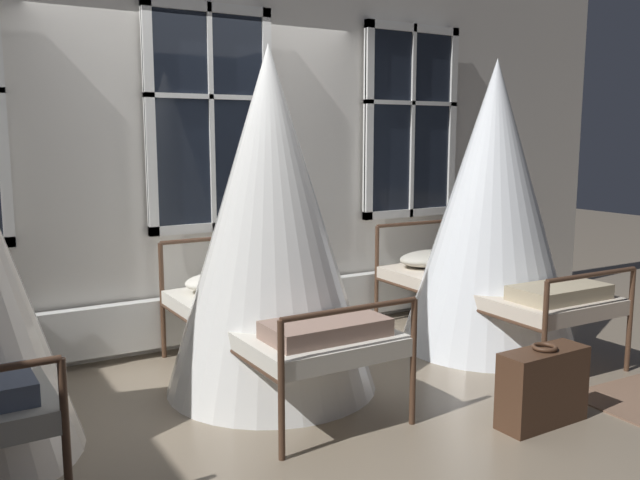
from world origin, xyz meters
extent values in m
plane|color=gray|center=(0.00, 0.00, 0.00)|extent=(21.74, 21.74, 0.00)
cube|color=silver|center=(0.00, 1.19, 1.78)|extent=(8.50, 0.10, 3.56)
cube|color=silver|center=(-1.44, 1.08, 1.75)|extent=(0.07, 0.06, 1.70)
cube|color=black|center=(0.00, 1.08, 1.75)|extent=(1.00, 0.02, 1.70)
cube|color=silver|center=(0.00, 1.08, 0.94)|extent=(1.00, 0.06, 0.07)
cube|color=silver|center=(0.00, 1.08, 2.57)|extent=(1.00, 0.06, 0.07)
cube|color=silver|center=(-0.47, 1.08, 1.75)|extent=(0.07, 0.06, 1.70)
cube|color=silver|center=(0.47, 1.08, 1.75)|extent=(0.07, 0.06, 1.70)
cube|color=silver|center=(0.00, 1.08, 1.75)|extent=(0.04, 0.06, 1.70)
cube|color=silver|center=(0.00, 1.08, 1.92)|extent=(1.00, 0.06, 0.04)
cube|color=black|center=(1.90, 1.08, 1.75)|extent=(1.00, 0.02, 1.70)
cube|color=silver|center=(1.90, 1.08, 0.94)|extent=(1.00, 0.06, 0.07)
cube|color=silver|center=(1.90, 1.08, 2.57)|extent=(1.00, 0.06, 0.07)
cube|color=silver|center=(1.44, 1.08, 1.75)|extent=(0.07, 0.06, 1.70)
cube|color=silver|center=(2.37, 1.08, 1.75)|extent=(0.07, 0.06, 1.70)
cube|color=silver|center=(1.90, 1.08, 1.75)|extent=(0.04, 0.06, 1.70)
cube|color=silver|center=(1.90, 1.08, 1.92)|extent=(1.00, 0.06, 0.04)
cube|color=silver|center=(0.00, 1.06, 0.25)|extent=(4.41, 0.10, 0.36)
cylinder|color=#4C3323|center=(-1.51, 0.93, 0.43)|extent=(0.04, 0.04, 0.86)
cylinder|color=#4C3323|center=(-1.47, -0.95, 0.37)|extent=(0.04, 0.04, 0.73)
cylinder|color=#4C3323|center=(-1.49, -0.01, 0.41)|extent=(0.07, 1.88, 0.03)
cylinder|color=#4C3323|center=(-0.45, 0.99, 0.43)|extent=(0.04, 0.04, 0.86)
cylinder|color=#4C3323|center=(0.39, 1.00, 0.43)|extent=(0.04, 0.04, 0.86)
cylinder|color=#4C3323|center=(-0.43, -0.89, 0.37)|extent=(0.04, 0.04, 0.73)
cylinder|color=#4C3323|center=(0.41, -0.88, 0.37)|extent=(0.04, 0.04, 0.73)
cylinder|color=#4C3323|center=(-0.44, 0.05, 0.41)|extent=(0.05, 1.88, 0.03)
cylinder|color=#4C3323|center=(0.40, 0.06, 0.41)|extent=(0.05, 1.88, 0.03)
cylinder|color=#4C3323|center=(-0.03, 0.99, 0.86)|extent=(0.84, 0.04, 0.03)
cylinder|color=#4C3323|center=(-0.01, -0.89, 0.73)|extent=(0.84, 0.04, 0.03)
cube|color=silver|center=(-0.02, 0.05, 0.46)|extent=(0.88, 1.91, 0.11)
ellipsoid|color=silver|center=(-0.03, 0.75, 0.58)|extent=(0.65, 0.41, 0.14)
cube|color=gray|center=(-0.01, -0.63, 0.56)|extent=(0.70, 0.37, 0.10)
cone|color=white|center=(-0.02, 0.05, 1.10)|extent=(1.36, 1.36, 2.20)
cylinder|color=#4C3323|center=(1.45, 0.94, 0.43)|extent=(0.04, 0.04, 0.86)
cylinder|color=#4C3323|center=(2.29, 0.93, 0.43)|extent=(0.04, 0.04, 0.86)
cylinder|color=#4C3323|center=(1.42, -0.94, 0.37)|extent=(0.04, 0.04, 0.73)
cylinder|color=#4C3323|center=(2.26, -0.95, 0.37)|extent=(0.04, 0.04, 0.73)
cylinder|color=#4C3323|center=(1.43, 0.00, 0.41)|extent=(0.06, 1.88, 0.03)
cylinder|color=#4C3323|center=(2.28, -0.01, 0.41)|extent=(0.06, 1.88, 0.03)
cylinder|color=#4C3323|center=(1.87, 0.93, 0.86)|extent=(0.84, 0.04, 0.03)
cylinder|color=#4C3323|center=(1.84, -0.94, 0.73)|extent=(0.84, 0.04, 0.03)
cube|color=beige|center=(1.85, 0.00, 0.46)|extent=(0.89, 1.91, 0.11)
ellipsoid|color=#B7B2A3|center=(1.86, 0.69, 0.58)|extent=(0.65, 0.41, 0.14)
cube|color=tan|center=(1.84, -0.68, 0.56)|extent=(0.70, 0.37, 0.10)
cone|color=white|center=(1.85, 0.00, 1.10)|extent=(1.36, 1.36, 2.21)
cube|color=#472D1E|center=(1.05, -1.26, 0.22)|extent=(0.56, 0.21, 0.44)
cube|color=tan|center=(1.05, -1.15, 0.22)|extent=(0.50, 0.02, 0.03)
torus|color=#472D1E|center=(1.05, -1.26, 0.46)|extent=(0.15, 0.15, 0.02)
camera|label=1|loc=(-1.90, -3.77, 1.63)|focal=37.90mm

